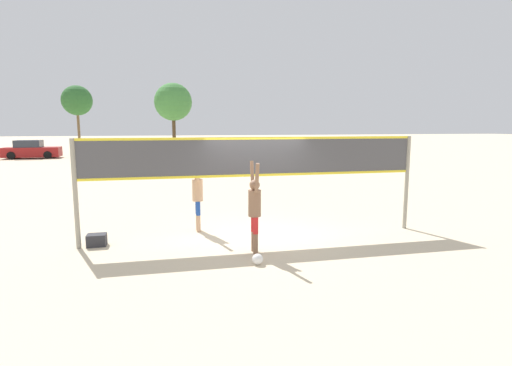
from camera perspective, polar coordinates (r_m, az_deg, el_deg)
name	(u,v)px	position (r m, az deg, el deg)	size (l,w,h in m)	color
ground_plane	(256,237)	(10.18, 0.00, -7.75)	(200.00, 200.00, 0.00)	beige
volleyball_net	(256,164)	(9.83, 0.00, 2.73)	(8.47, 0.11, 2.52)	gray
player_spiker	(255,206)	(8.75, -0.20, -3.26)	(0.28, 0.69, 2.02)	#8C664C
player_blocker	(198,192)	(10.65, -8.35, -1.31)	(0.28, 0.69, 2.01)	tan
volleyball	(258,259)	(8.25, 0.23, -10.82)	(0.22, 0.22, 0.22)	white
gear_bag	(97,240)	(10.15, -21.80, -7.58)	(0.43, 0.32, 0.28)	#2D2D33
parked_car_near	(289,148)	(38.43, 4.76, 5.03)	(4.63, 2.74, 1.41)	navy
parked_car_mid	(225,148)	(38.43, -4.51, 5.05)	(4.17, 2.02, 1.47)	maroon
parked_car_far	(31,150)	(38.92, -29.42, 4.10)	(4.48, 2.02, 1.54)	maroon
tree_left_cluster	(173,102)	(42.11, -11.75, 11.24)	(3.79, 3.79, 7.02)	#4C3823
tree_right_cluster	(77,101)	(43.32, -24.21, 10.67)	(2.90, 2.90, 6.63)	brown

